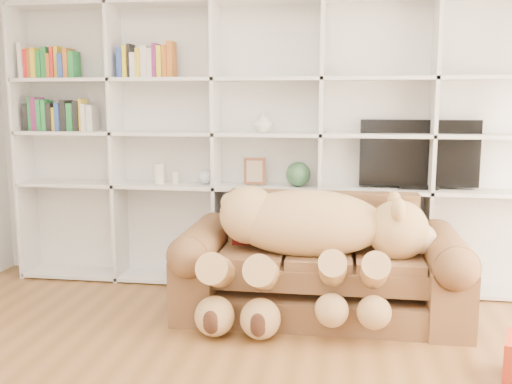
# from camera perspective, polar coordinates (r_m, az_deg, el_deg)

# --- Properties ---
(wall_back) EXTENTS (5.00, 0.02, 2.70)m
(wall_back) POSITION_cam_1_polar(r_m,az_deg,el_deg) (4.95, 1.52, 6.51)
(wall_back) COLOR white
(wall_back) RESTS_ON floor
(bookshelf) EXTENTS (4.43, 0.35, 2.40)m
(bookshelf) POSITION_cam_1_polar(r_m,az_deg,el_deg) (4.85, -1.51, 5.93)
(bookshelf) COLOR white
(bookshelf) RESTS_ON floor
(sofa) EXTENTS (2.07, 0.89, 0.87)m
(sofa) POSITION_cam_1_polar(r_m,az_deg,el_deg) (4.30, 6.40, -7.81)
(sofa) COLOR brown
(sofa) RESTS_ON floor
(teddy_bear) EXTENTS (1.64, 0.87, 0.95)m
(teddy_bear) POSITION_cam_1_polar(r_m,az_deg,el_deg) (4.06, 5.17, -4.61)
(teddy_bear) COLOR tan
(teddy_bear) RESTS_ON sofa
(throw_pillow) EXTENTS (0.39, 0.25, 0.38)m
(throw_pillow) POSITION_cam_1_polar(r_m,az_deg,el_deg) (4.41, 0.01, -3.35)
(throw_pillow) COLOR #611210
(throw_pillow) RESTS_ON sofa
(tv) EXTENTS (0.95, 0.18, 0.56)m
(tv) POSITION_cam_1_polar(r_m,az_deg,el_deg) (4.82, 15.97, 3.59)
(tv) COLOR black
(tv) RESTS_ON bookshelf
(picture_frame) EXTENTS (0.18, 0.03, 0.22)m
(picture_frame) POSITION_cam_1_polar(r_m,az_deg,el_deg) (4.81, -0.13, 2.10)
(picture_frame) COLOR brown
(picture_frame) RESTS_ON bookshelf
(green_vase) EXTENTS (0.21, 0.21, 0.21)m
(green_vase) POSITION_cam_1_polar(r_m,az_deg,el_deg) (4.77, 4.24, 1.78)
(green_vase) COLOR #2C5635
(green_vase) RESTS_ON bookshelf
(figurine_tall) EXTENTS (0.09, 0.09, 0.17)m
(figurine_tall) POSITION_cam_1_polar(r_m,az_deg,el_deg) (5.00, -9.64, 1.84)
(figurine_tall) COLOR silver
(figurine_tall) RESTS_ON bookshelf
(figurine_short) EXTENTS (0.08, 0.08, 0.11)m
(figurine_short) POSITION_cam_1_polar(r_m,az_deg,el_deg) (4.97, -8.03, 1.44)
(figurine_short) COLOR silver
(figurine_short) RESTS_ON bookshelf
(snow_globe) EXTENTS (0.12, 0.12, 0.12)m
(snow_globe) POSITION_cam_1_polar(r_m,az_deg,el_deg) (4.89, -5.06, 1.51)
(snow_globe) COLOR silver
(snow_globe) RESTS_ON bookshelf
(shelf_vase) EXTENTS (0.19, 0.19, 0.16)m
(shelf_vase) POSITION_cam_1_polar(r_m,az_deg,el_deg) (4.76, 0.66, 6.97)
(shelf_vase) COLOR silver
(shelf_vase) RESTS_ON bookshelf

